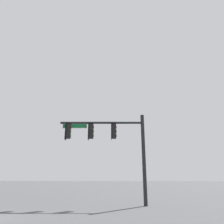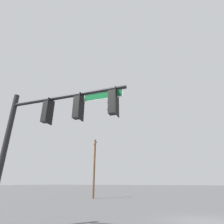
# 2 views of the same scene
# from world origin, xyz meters

# --- Properties ---
(signal_pole_near) EXTENTS (6.36, 1.21, 6.51)m
(signal_pole_near) POSITION_xyz_m (-6.12, -6.38, 4.54)
(signal_pole_near) COLOR black
(signal_pole_near) RESTS_ON ground_plane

